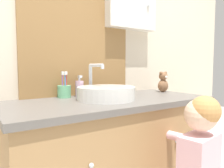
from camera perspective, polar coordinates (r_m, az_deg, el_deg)
wall_back at (r=1.67m, az=-5.97°, el=11.22°), size 3.20×0.18×2.50m
vanity_counter at (r=1.52m, az=-0.36°, el=-20.68°), size 1.31×0.60×0.89m
sink_basin at (r=1.36m, az=-1.62°, el=-2.23°), size 0.36×0.41×0.23m
toothbrush_holder at (r=1.48m, az=-12.38°, el=-1.74°), size 0.09×0.09×0.17m
soap_dispenser at (r=1.49m, az=-8.48°, el=-1.17°), size 0.06×0.06×0.15m
teddy_bear at (r=1.81m, az=13.20°, el=0.44°), size 0.09×0.08×0.17m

